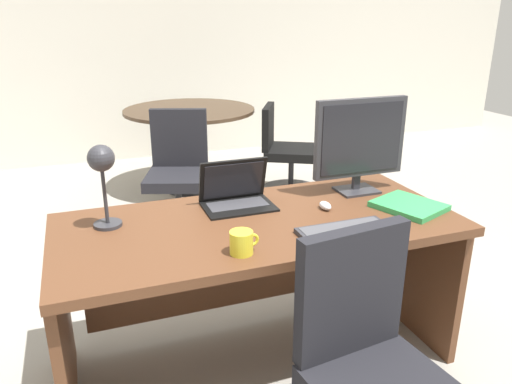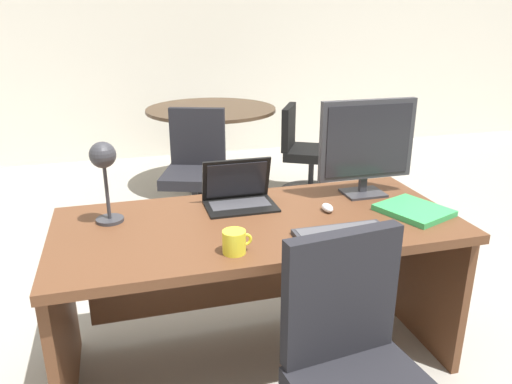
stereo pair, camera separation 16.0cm
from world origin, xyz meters
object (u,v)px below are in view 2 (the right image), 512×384
object	(u,v)px
desk_lamp	(104,166)
meeting_chair_near	(306,159)
monitor	(367,143)
mouse	(327,208)
coffee_mug	(235,242)
book	(414,210)
laptop	(238,191)
meeting_table	(212,128)
meeting_chair_far	(196,180)
keyboard	(341,232)
desk	(256,256)

from	to	relation	value
desk_lamp	meeting_chair_near	bearing A→B (deg)	50.03
monitor	mouse	distance (m)	0.40
coffee_mug	monitor	bearing A→B (deg)	30.67
mouse	book	size ratio (longest dim) A/B	0.23
laptop	coffee_mug	bearing A→B (deg)	-105.16
mouse	coffee_mug	xyz separation A→B (m)	(-0.51, -0.29, 0.03)
meeting_chair_near	meeting_table	bearing A→B (deg)	151.68
desk_lamp	meeting_chair_far	world-z (taller)	desk_lamp
keyboard	desk_lamp	distance (m)	1.02
keyboard	book	xyz separation A→B (m)	(0.42, 0.13, 0.00)
monitor	meeting_chair_far	distance (m)	1.80
meeting_chair_near	meeting_chair_far	xyz separation A→B (m)	(-1.08, -0.41, 0.03)
desk_lamp	meeting_chair_near	size ratio (longest dim) A/B	0.45
coffee_mug	meeting_chair_far	world-z (taller)	meeting_chair_far
laptop	book	size ratio (longest dim) A/B	0.91
desk	laptop	xyz separation A→B (m)	(-0.04, 0.18, 0.26)
desk_lamp	coffee_mug	xyz separation A→B (m)	(0.46, -0.42, -0.22)
keyboard	meeting_table	world-z (taller)	meeting_table
keyboard	meeting_table	xyz separation A→B (m)	(-0.01, 2.82, -0.16)
desk_lamp	laptop	bearing A→B (deg)	7.84
meeting_chair_far	mouse	bearing A→B (deg)	-78.50
book	coffee_mug	world-z (taller)	coffee_mug
meeting_table	desk_lamp	bearing A→B (deg)	-110.32
book	meeting_chair_far	distance (m)	2.03
desk	meeting_table	distance (m)	2.56
desk_lamp	coffee_mug	distance (m)	0.66
meeting_table	keyboard	bearing A→B (deg)	-89.75
monitor	coffee_mug	xyz separation A→B (m)	(-0.77, -0.46, -0.22)
coffee_mug	meeting_chair_near	bearing A→B (deg)	63.12
meeting_chair_near	desk	bearing A→B (deg)	-116.70
meeting_chair_near	book	bearing A→B (deg)	-98.94
mouse	desk_lamp	xyz separation A→B (m)	(-0.96, 0.12, 0.24)
laptop	book	world-z (taller)	laptop
monitor	desk_lamp	bearing A→B (deg)	-178.07
meeting_table	book	bearing A→B (deg)	-80.90
desk_lamp	meeting_chair_near	world-z (taller)	desk_lamp
laptop	book	distance (m)	0.82
laptop	desk_lamp	world-z (taller)	desk_lamp
desk	coffee_mug	distance (m)	0.44
monitor	meeting_table	xyz separation A→B (m)	(-0.32, 2.40, -0.42)
desk_lamp	monitor	bearing A→B (deg)	1.93
meeting_table	meeting_chair_near	world-z (taller)	meeting_chair_near
book	coffee_mug	distance (m)	0.90
mouse	coffee_mug	size ratio (longest dim) A/B	0.71
keyboard	meeting_chair_near	xyz separation A→B (m)	(0.78, 2.40, -0.41)
mouse	meeting_chair_near	xyz separation A→B (m)	(0.73, 2.14, -0.42)
keyboard	meeting_chair_far	distance (m)	2.04
meeting_chair_near	laptop	bearing A→B (deg)	-119.58
mouse	desk_lamp	bearing A→B (deg)	172.69
mouse	desk_lamp	world-z (taller)	desk_lamp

